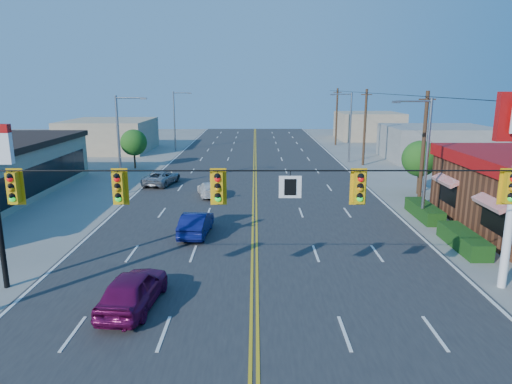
{
  "coord_description": "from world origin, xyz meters",
  "views": [
    {
      "loc": [
        0.04,
        -14.78,
        8.73
      ],
      "look_at": [
        0.09,
        13.19,
        2.2
      ],
      "focal_mm": 32.0,
      "sensor_mm": 36.0,
      "label": 1
    }
  ],
  "objects_px": {
    "car_silver": "(162,178)",
    "car_magenta": "(133,291)",
    "car_blue": "(196,224)",
    "car_white": "(209,190)",
    "signal_span": "(251,203)"
  },
  "relations": [
    {
      "from": "signal_span",
      "to": "car_blue",
      "type": "distance_m",
      "value": 12.41
    },
    {
      "from": "car_blue",
      "to": "car_white",
      "type": "relative_size",
      "value": 1.09
    },
    {
      "from": "car_white",
      "to": "car_blue",
      "type": "bearing_deg",
      "value": 77.48
    },
    {
      "from": "car_blue",
      "to": "car_silver",
      "type": "distance_m",
      "value": 15.01
    },
    {
      "from": "car_magenta",
      "to": "car_blue",
      "type": "relative_size",
      "value": 1.07
    },
    {
      "from": "car_blue",
      "to": "car_white",
      "type": "distance_m",
      "value": 9.84
    },
    {
      "from": "car_magenta",
      "to": "signal_span",
      "type": "bearing_deg",
      "value": 162.52
    },
    {
      "from": "car_silver",
      "to": "car_magenta",
      "type": "bearing_deg",
      "value": 111.21
    },
    {
      "from": "car_blue",
      "to": "car_silver",
      "type": "bearing_deg",
      "value": -66.93
    },
    {
      "from": "car_silver",
      "to": "car_white",
      "type": "bearing_deg",
      "value": 149.61
    },
    {
      "from": "signal_span",
      "to": "car_magenta",
      "type": "xyz_separation_m",
      "value": [
        -4.71,
        2.0,
        -4.12
      ]
    },
    {
      "from": "car_magenta",
      "to": "car_white",
      "type": "height_order",
      "value": "car_magenta"
    },
    {
      "from": "signal_span",
      "to": "car_white",
      "type": "relative_size",
      "value": 6.28
    },
    {
      "from": "signal_span",
      "to": "car_white",
      "type": "distance_m",
      "value": 21.76
    },
    {
      "from": "signal_span",
      "to": "car_silver",
      "type": "distance_m",
      "value": 27.02
    }
  ]
}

